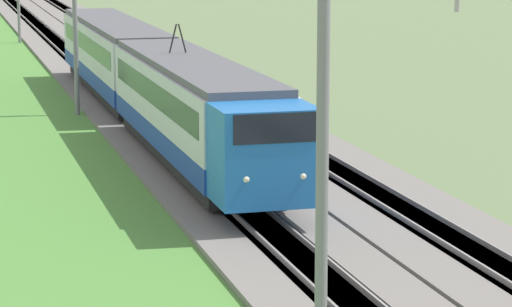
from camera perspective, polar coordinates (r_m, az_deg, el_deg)
ballast_main at (r=64.61m, az=-7.04°, el=3.02°), size 240.00×4.40×0.30m
ballast_adjacent at (r=65.39m, az=-3.08°, el=3.18°), size 240.00×4.40×0.30m
track_main at (r=64.61m, az=-7.04°, el=3.03°), size 240.00×1.57×0.45m
track_adjacent at (r=65.39m, az=-3.08°, el=3.19°), size 240.00×1.57×0.45m
grass_verge at (r=64.10m, az=-11.85°, el=2.73°), size 240.00×10.77×0.12m
passenger_train at (r=51.81m, az=-5.10°, el=3.67°), size 38.97×2.95×5.08m
catenary_mast_near at (r=20.68m, az=3.29°, el=-1.31°), size 0.22×2.56×8.46m
catenary_mast_mid at (r=55.71m, az=-8.45°, el=6.22°), size 0.22×2.56×8.61m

